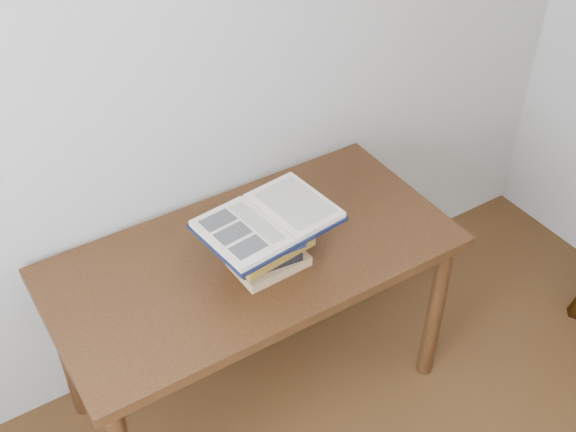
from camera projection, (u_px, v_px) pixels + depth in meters
desk at (253, 275)px, 2.40m from camera, size 1.33×0.67×0.71m
book_stack at (267, 243)px, 2.25m from camera, size 0.28×0.22×0.18m
open_book at (268, 220)px, 2.17m from camera, size 0.43×0.32×0.03m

